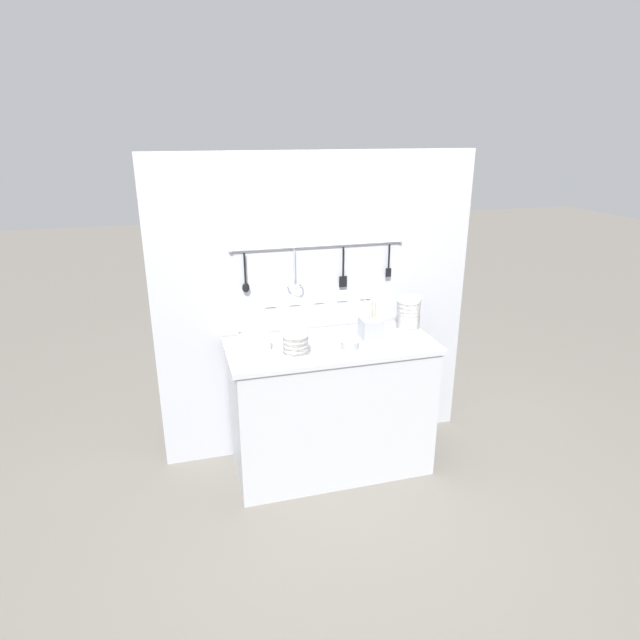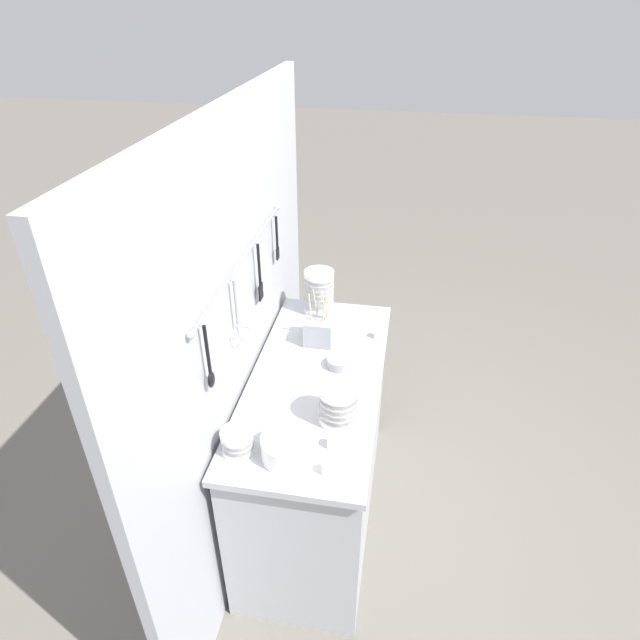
# 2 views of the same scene
# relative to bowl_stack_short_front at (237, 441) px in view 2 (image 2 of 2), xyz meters

# --- Properties ---
(ground_plane) EXTENTS (20.00, 20.00, 0.00)m
(ground_plane) POSITION_rel_bowl_stack_short_front_xyz_m (0.47, -0.20, -0.90)
(ground_plane) COLOR #666059
(counter) EXTENTS (1.25, 0.56, 0.86)m
(counter) POSITION_rel_bowl_stack_short_front_xyz_m (0.47, -0.20, -0.47)
(counter) COLOR #ADAFB5
(counter) RESTS_ON ground
(back_wall) EXTENTS (2.05, 0.11, 1.95)m
(back_wall) POSITION_rel_bowl_stack_short_front_xyz_m (0.47, 0.11, 0.08)
(back_wall) COLOR #A8AAB2
(back_wall) RESTS_ON ground
(bowl_stack_short_front) EXTENTS (0.12, 0.12, 0.09)m
(bowl_stack_short_front) POSITION_rel_bowl_stack_short_front_xyz_m (0.00, 0.00, 0.00)
(bowl_stack_short_front) COLOR white
(bowl_stack_short_front) RESTS_ON counter
(bowl_stack_nested_right) EXTENTS (0.15, 0.15, 0.23)m
(bowl_stack_nested_right) POSITION_rel_bowl_stack_short_front_xyz_m (1.00, -0.12, 0.07)
(bowl_stack_nested_right) COLOR white
(bowl_stack_nested_right) RESTS_ON counter
(bowl_stack_wide_centre) EXTENTS (0.15, 0.15, 0.16)m
(bowl_stack_wide_centre) POSITION_rel_bowl_stack_short_front_xyz_m (0.22, -0.33, 0.03)
(bowl_stack_wide_centre) COLOR white
(bowl_stack_wide_centre) RESTS_ON counter
(plate_stack) EXTENTS (0.19, 0.19, 0.09)m
(plate_stack) POSITION_rel_bowl_stack_short_front_xyz_m (0.01, -0.18, -0.00)
(plate_stack) COLOR white
(plate_stack) RESTS_ON counter
(steel_mixing_bowl) EXTENTS (0.11, 0.11, 0.04)m
(steel_mixing_bowl) POSITION_rel_bowl_stack_short_front_xyz_m (0.55, -0.29, -0.02)
(steel_mixing_bowl) COLOR #93969E
(steel_mixing_bowl) RESTS_ON counter
(cutlery_caddy) EXTENTS (0.13, 0.13, 0.28)m
(cutlery_caddy) POSITION_rel_bowl_stack_short_front_xyz_m (0.73, -0.17, 0.02)
(cutlery_caddy) COLOR #93969E
(cutlery_caddy) RESTS_ON counter
(cup_front_right) EXTENTS (0.04, 0.04, 0.05)m
(cup_front_right) POSITION_rel_bowl_stack_short_front_xyz_m (0.44, -0.35, -0.02)
(cup_front_right) COLOR white
(cup_front_right) RESTS_ON counter
(cup_edge_far) EXTENTS (0.04, 0.04, 0.05)m
(cup_edge_far) POSITION_rel_bowl_stack_short_front_xyz_m (0.80, -0.44, -0.02)
(cup_edge_far) COLOR white
(cup_edge_far) RESTS_ON counter
(cup_centre) EXTENTS (0.04, 0.04, 0.05)m
(cup_centre) POSITION_rel_bowl_stack_short_front_xyz_m (0.07, -0.33, -0.02)
(cup_centre) COLOR white
(cup_centre) RESTS_ON counter
(cup_by_caddy) EXTENTS (0.04, 0.04, 0.05)m
(cup_by_caddy) POSITION_rel_bowl_stack_short_front_xyz_m (-0.05, -0.33, -0.02)
(cup_by_caddy) COLOR white
(cup_by_caddy) RESTS_ON counter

